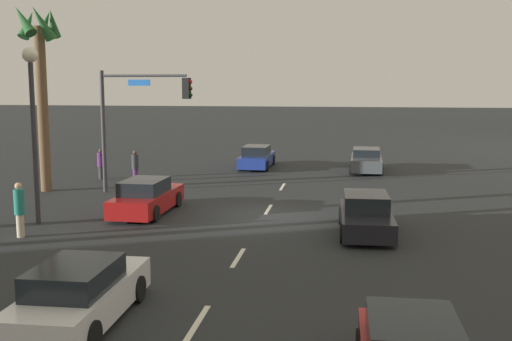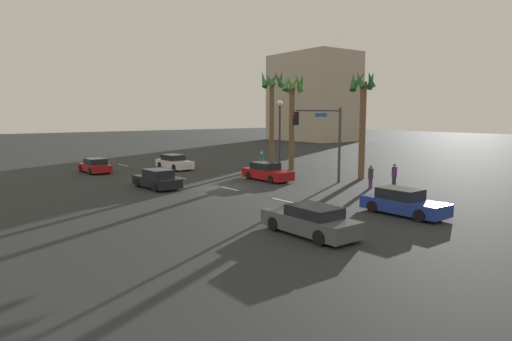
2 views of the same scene
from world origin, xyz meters
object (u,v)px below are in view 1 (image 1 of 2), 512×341
pedestrian_2 (101,163)px  palm_tree_0 (40,65)px  pedestrian_1 (19,208)px  streetlamp (32,102)px  car_2 (147,198)px  car_5 (366,160)px  traffic_signal (133,111)px  car_3 (366,215)px  car_4 (257,158)px  car_0 (80,295)px  pedestrian_0 (135,165)px

pedestrian_2 → palm_tree_0: size_ratio=0.19×
pedestrian_1 → streetlamp: bearing=11.6°
pedestrian_1 → pedestrian_2: pedestrian_1 is taller
car_2 → car_5: bearing=-33.9°
traffic_signal → pedestrian_1: size_ratio=3.06×
car_5 → pedestrian_1: (-17.90, 12.16, 0.38)m
pedestrian_1 → traffic_signal: bearing=-7.0°
car_5 → traffic_signal: bearing=130.0°
car_3 → car_4: 17.11m
streetlamp → palm_tree_0: palm_tree_0 is taller
pedestrian_1 → pedestrian_2: (12.54, 2.27, -0.14)m
car_5 → pedestrian_1: 21.64m
car_0 → traffic_signal: size_ratio=0.79×
car_0 → pedestrian_1: 8.70m
car_0 → pedestrian_2: size_ratio=2.75×
car_3 → streetlamp: 12.72m
car_5 → car_2: bearing=146.1°
car_0 → car_3: size_ratio=1.03×
pedestrian_0 → pedestrian_1: 12.02m
car_3 → car_4: car_4 is taller
car_4 → pedestrian_2: pedestrian_2 is taller
traffic_signal → pedestrian_2: bearing=40.1°
car_0 → car_2: bearing=11.2°
pedestrian_2 → car_3: bearing=-126.3°
car_4 → traffic_signal: size_ratio=0.78×
pedestrian_1 → car_3: bearing=-78.9°
car_5 → pedestrian_2: size_ratio=2.83×
pedestrian_1 → palm_tree_0: (8.56, 3.45, 5.05)m
car_3 → pedestrian_2: pedestrian_2 is taller
car_3 → pedestrian_2: 17.33m
car_3 → palm_tree_0: (6.26, 15.15, 5.42)m
car_0 → streetlamp: size_ratio=0.70×
pedestrian_0 → palm_tree_0: size_ratio=0.19×
car_3 → car_2: bearing=76.8°
car_5 → streetlamp: streetlamp is taller
car_4 → traffic_signal: 11.13m
pedestrian_0 → car_5: bearing=-64.4°
car_2 → car_3: size_ratio=1.05×
car_3 → car_5: car_3 is taller
pedestrian_1 → palm_tree_0: palm_tree_0 is taller
car_4 → car_0: bearing=179.5°
car_0 → pedestrian_2: pedestrian_2 is taller
traffic_signal → car_5: bearing=-50.0°
pedestrian_1 → car_4: bearing=-16.8°
car_4 → palm_tree_0: (-9.68, 8.95, 5.42)m
car_3 → palm_tree_0: palm_tree_0 is taller
car_4 → streetlamp: 17.71m
streetlamp → car_5: bearing=-38.3°
car_2 → car_3: (-2.03, -8.65, -0.02)m
streetlamp → pedestrian_0: bearing=-1.5°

